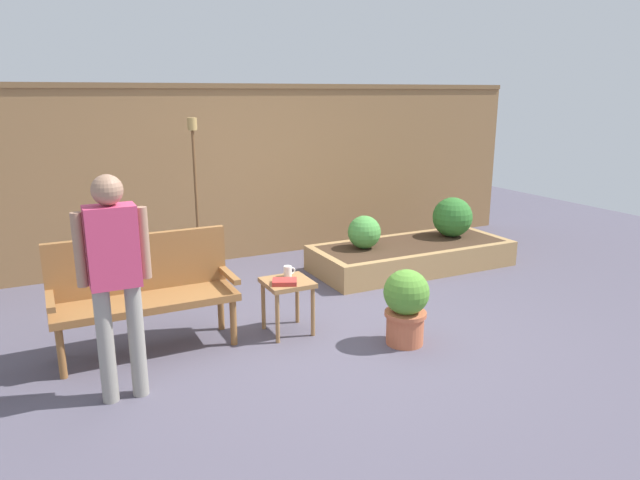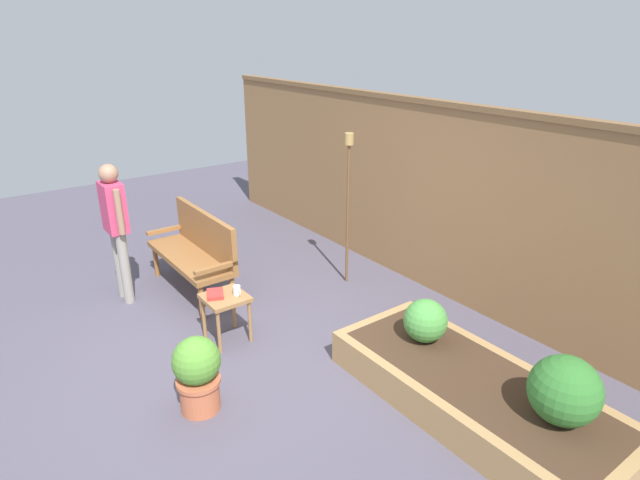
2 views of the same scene
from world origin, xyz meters
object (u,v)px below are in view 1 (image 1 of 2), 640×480
shrub_far_corner (452,217)px  shrub_near_bench (364,232)px  side_table (287,290)px  person_by_bench (115,269)px  book_on_table (285,282)px  potted_boxwood (406,304)px  cup_on_table (288,271)px  garden_bench (143,285)px  tiki_torch (195,172)px

shrub_far_corner → shrub_near_bench: bearing=-180.0°
side_table → person_by_bench: 1.64m
book_on_table → potted_boxwood: (0.85, -0.58, -0.15)m
cup_on_table → book_on_table: cup_on_table is taller
shrub_near_bench → person_by_bench: size_ratio=0.25×
garden_bench → tiki_torch: size_ratio=0.80×
book_on_table → tiki_torch: size_ratio=0.11×
garden_bench → side_table: bearing=-11.8°
side_table → shrub_far_corner: (2.75, 1.18, 0.15)m
garden_bench → side_table: 1.20m
side_table → potted_boxwood: 1.03m
shrub_near_bench → garden_bench: bearing=-160.4°
tiki_torch → person_by_bench: size_ratio=1.15×
side_table → person_by_bench: person_by_bench is taller
potted_boxwood → shrub_near_bench: 1.96m
side_table → shrub_near_bench: bearing=38.8°
garden_bench → book_on_table: garden_bench is taller
garden_bench → tiki_torch: 1.87m
book_on_table → shrub_near_bench: (1.53, 1.26, -0.01)m
potted_boxwood → tiki_torch: (-1.11, 2.41, 0.87)m
side_table → book_on_table: (-0.06, -0.07, 0.10)m
garden_bench → shrub_far_corner: size_ratio=2.92×
garden_bench → cup_on_table: garden_bench is taller
garden_bench → shrub_far_corner: (3.92, 0.94, 0.00)m
shrub_near_bench → potted_boxwood: bearing=-110.4°
shrub_far_corner → tiki_torch: bearing=169.3°
garden_bench → shrub_near_bench: garden_bench is taller
cup_on_table → shrub_far_corner: size_ratio=0.22×
garden_bench → shrub_far_corner: bearing=13.5°
cup_on_table → tiki_torch: 1.84m
side_table → tiki_torch: bearing=100.1°
person_by_bench → garden_bench: bearing=69.8°
shrub_far_corner → garden_bench: bearing=-166.5°
side_table → book_on_table: bearing=-127.8°
person_by_bench → shrub_near_bench: bearing=30.3°
cup_on_table → tiki_torch: size_ratio=0.06×
garden_bench → side_table: size_ratio=3.00×
potted_boxwood → tiki_torch: bearing=114.6°
side_table → tiki_torch: 1.97m
cup_on_table → potted_boxwood: (0.74, -0.76, -0.18)m
tiki_torch → garden_bench: bearing=-119.3°
garden_bench → potted_boxwood: (1.96, -0.89, -0.20)m
shrub_near_bench → tiki_torch: size_ratio=0.21×
potted_boxwood → person_by_bench: size_ratio=0.41×
shrub_far_corner → side_table: bearing=-156.7°
potted_boxwood → person_by_bench: (-2.24, 0.12, 0.58)m
potted_boxwood → tiki_torch: size_ratio=0.36×
garden_bench → potted_boxwood: garden_bench is taller
tiki_torch → potted_boxwood: bearing=-65.4°
garden_bench → person_by_bench: person_by_bench is taller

